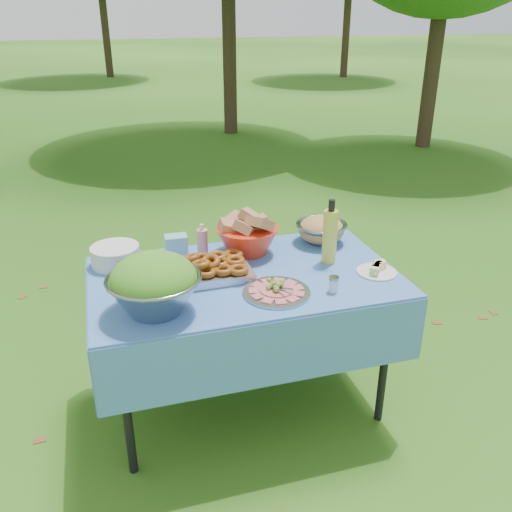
{
  "coord_description": "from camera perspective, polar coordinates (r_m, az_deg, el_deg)",
  "views": [
    {
      "loc": [
        -0.6,
        -2.25,
        1.93
      ],
      "look_at": [
        0.06,
        0.0,
        0.86
      ],
      "focal_mm": 38.0,
      "sensor_mm": 36.0,
      "label": 1
    }
  ],
  "objects": [
    {
      "name": "cheese_plate",
      "position": [
        2.68,
        12.63,
        -1.22
      ],
      "size": [
        0.25,
        0.25,
        0.05
      ],
      "primitive_type": "cylinder",
      "rotation": [
        0.0,
        0.0,
        0.39
      ],
      "color": "silver",
      "rests_on": "picnic_table"
    },
    {
      "name": "charcuterie_platter",
      "position": [
        2.43,
        2.19,
        -3.22
      ],
      "size": [
        0.37,
        0.37,
        0.07
      ],
      "primitive_type": "cylinder",
      "rotation": [
        0.0,
        0.0,
        -0.25
      ],
      "color": "#A3A4AA",
      "rests_on": "picnic_table"
    },
    {
      "name": "pasta_bowl_steel",
      "position": [
        2.98,
        6.89,
        2.82
      ],
      "size": [
        0.35,
        0.35,
        0.15
      ],
      "primitive_type": null,
      "rotation": [
        0.0,
        0.0,
        0.37
      ],
      "color": "gray",
      "rests_on": "picnic_table"
    },
    {
      "name": "picnic_table",
      "position": [
        2.8,
        -1.13,
        -9.02
      ],
      "size": [
        1.46,
        0.86,
        0.76
      ],
      "primitive_type": "cube",
      "color": "#82D2FA",
      "rests_on": "ground"
    },
    {
      "name": "ground",
      "position": [
        3.02,
        -1.07,
        -15.04
      ],
      "size": [
        80.0,
        80.0,
        0.0
      ],
      "primitive_type": "plane",
      "color": "#14370A",
      "rests_on": "ground"
    },
    {
      "name": "plate_stack",
      "position": [
        2.78,
        -14.58,
        0.07
      ],
      "size": [
        0.32,
        0.32,
        0.1
      ],
      "primitive_type": "cylinder",
      "rotation": [
        0.0,
        0.0,
        -0.4
      ],
      "color": "silver",
      "rests_on": "picnic_table"
    },
    {
      "name": "oil_bottle",
      "position": [
        2.71,
        7.81,
        2.59
      ],
      "size": [
        0.08,
        0.08,
        0.33
      ],
      "primitive_type": "cylinder",
      "rotation": [
        0.0,
        0.0,
        -0.15
      ],
      "color": "#CFD03F",
      "rests_on": "picnic_table"
    },
    {
      "name": "salad_bowl",
      "position": [
        2.28,
        -10.69,
        -2.91
      ],
      "size": [
        0.52,
        0.52,
        0.26
      ],
      "primitive_type": null,
      "rotation": [
        0.0,
        0.0,
        -0.43
      ],
      "color": "gray",
      "rests_on": "picnic_table"
    },
    {
      "name": "fried_tray",
      "position": [
        2.58,
        -4.7,
        -1.32
      ],
      "size": [
        0.37,
        0.27,
        0.09
      ],
      "primitive_type": "cube",
      "rotation": [
        0.0,
        0.0,
        0.03
      ],
      "color": "#BCBDC2",
      "rests_on": "picnic_table"
    },
    {
      "name": "wipes_box",
      "position": [
        2.84,
        -8.39,
        1.17
      ],
      "size": [
        0.11,
        0.08,
        0.1
      ],
      "primitive_type": "cube",
      "rotation": [
        0.0,
        0.0,
        -0.03
      ],
      "color": "#7BB3C9",
      "rests_on": "picnic_table"
    },
    {
      "name": "pasta_bowl_white",
      "position": [
        2.6,
        -11.38,
        -1.08
      ],
      "size": [
        0.25,
        0.25,
        0.13
      ],
      "primitive_type": null,
      "rotation": [
        0.0,
        0.0,
        -0.12
      ],
      "color": "silver",
      "rests_on": "picnic_table"
    },
    {
      "name": "shaker",
      "position": [
        2.47,
        8.18,
        -2.95
      ],
      "size": [
        0.06,
        0.06,
        0.07
      ],
      "primitive_type": "cylinder",
      "rotation": [
        0.0,
        0.0,
        -0.38
      ],
      "color": "silver",
      "rests_on": "picnic_table"
    },
    {
      "name": "bread_bowl",
      "position": [
        2.81,
        -0.92,
        2.43
      ],
      "size": [
        0.41,
        0.41,
        0.22
      ],
      "primitive_type": null,
      "rotation": [
        0.0,
        0.0,
        0.31
      ],
      "color": "red",
      "rests_on": "picnic_table"
    },
    {
      "name": "sanitizer_bottle",
      "position": [
        2.82,
        -5.67,
        1.81
      ],
      "size": [
        0.07,
        0.07,
        0.16
      ],
      "primitive_type": "cylinder",
      "rotation": [
        0.0,
        0.0,
        -0.31
      ],
      "color": "pink",
      "rests_on": "picnic_table"
    }
  ]
}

